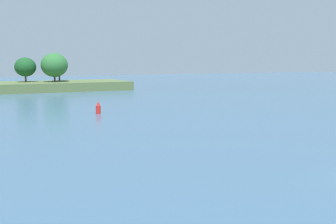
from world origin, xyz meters
name	(u,v)px	position (x,y,z in m)	size (l,w,h in m)	color
channel_buoy_red	(98,108)	(-4.33, 43.10, 0.81)	(0.70, 0.70, 1.90)	red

